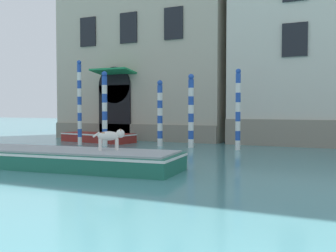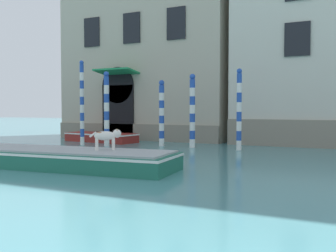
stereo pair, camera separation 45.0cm
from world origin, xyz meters
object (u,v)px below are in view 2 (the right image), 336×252
boat_moored_near_palazzo (101,137)px  mooring_pole_1 (162,113)px  mooring_pole_3 (239,109)px  mooring_pole_5 (192,110)px  dog_on_deck (107,136)px  mooring_pole_2 (82,102)px  boat_foreground (48,157)px  mooring_pole_0 (107,108)px

boat_moored_near_palazzo → mooring_pole_1: size_ratio=1.37×
mooring_pole_1 → mooring_pole_3: 4.24m
mooring_pole_1 → mooring_pole_5: (1.80, -0.12, 0.13)m
dog_on_deck → mooring_pole_2: (-6.21, 6.43, 1.23)m
boat_moored_near_palazzo → mooring_pole_1: bearing=-1.9°
mooring_pole_2 → boat_foreground: bearing=-59.3°
boat_foreground → mooring_pole_3: mooring_pole_3 is taller
mooring_pole_3 → boat_foreground: bearing=-118.0°
boat_foreground → mooring_pole_1: 8.39m
mooring_pole_2 → mooring_pole_3: 8.47m
dog_on_deck → boat_moored_near_palazzo: 10.73m
dog_on_deck → mooring_pole_5: (-0.24, 7.65, 0.80)m
boat_foreground → mooring_pole_1: size_ratio=2.65×
mooring_pole_1 → mooring_pole_2: mooring_pole_2 is taller
dog_on_deck → mooring_pole_1: (-2.04, 7.77, 0.68)m
boat_foreground → mooring_pole_1: mooring_pole_1 is taller
mooring_pole_0 → mooring_pole_3: bearing=9.7°
mooring_pole_0 → mooring_pole_1: size_ratio=1.13×
boat_moored_near_palazzo → mooring_pole_2: 2.91m
mooring_pole_1 → mooring_pole_2: bearing=-162.2°
mooring_pole_2 → mooring_pole_3: bearing=7.7°
boat_moored_near_palazzo → mooring_pole_3: (8.67, -0.95, 1.67)m
mooring_pole_0 → mooring_pole_2: 1.66m
boat_moored_near_palazzo → mooring_pole_1: mooring_pole_1 is taller
mooring_pole_3 → mooring_pole_5: size_ratio=1.04×
dog_on_deck → mooring_pole_1: bearing=65.5°
boat_foreground → mooring_pole_2: 8.30m
mooring_pole_1 → mooring_pole_2: (-4.16, -1.34, 0.55)m
boat_moored_near_palazzo → mooring_pole_2: bearing=-74.8°
boat_foreground → mooring_pole_0: size_ratio=2.35×
boat_foreground → mooring_pole_3: bearing=56.4°
dog_on_deck → mooring_pole_0: size_ratio=0.22×
boat_foreground → mooring_pole_0: mooring_pole_0 is taller
dog_on_deck → boat_foreground: bearing=154.2°
mooring_pole_0 → dog_on_deck: bearing=-54.4°
boat_moored_near_palazzo → mooring_pole_3: mooring_pole_3 is taller
boat_foreground → boat_moored_near_palazzo: size_ratio=1.93×
mooring_pole_2 → mooring_pole_3: size_ratio=1.18×
boat_foreground → mooring_pole_1: (0.05, 8.27, 1.42)m
boat_foreground → mooring_pole_5: mooring_pole_5 is taller
mooring_pole_0 → mooring_pole_1: bearing=28.3°
boat_foreground → dog_on_deck: dog_on_deck is taller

